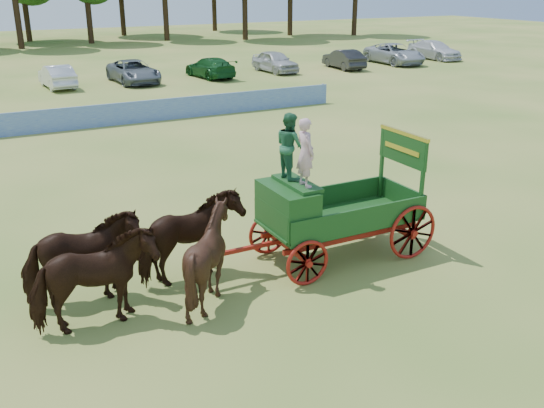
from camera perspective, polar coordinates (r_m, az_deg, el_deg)
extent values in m
plane|color=tan|center=(13.91, 3.21, -7.62)|extent=(160.00, 160.00, 0.00)
imported|color=black|center=(12.33, -16.43, -7.00)|extent=(2.45, 1.14, 2.06)
imported|color=black|center=(13.31, -17.44, -5.01)|extent=(2.49, 1.24, 2.06)
imported|color=black|center=(12.90, -5.97, -4.93)|extent=(2.06, 1.88, 2.06)
imported|color=black|center=(13.84, -7.69, -3.20)|extent=(2.61, 1.57, 2.06)
cube|color=maroon|center=(14.39, 1.41, -3.93)|extent=(0.12, 2.00, 0.12)
cube|color=maroon|center=(15.95, 10.87, -1.79)|extent=(0.12, 2.00, 0.12)
cube|color=maroon|center=(14.66, 7.60, -3.13)|extent=(3.80, 0.10, 0.12)
cube|color=maroon|center=(15.49, 5.28, -1.70)|extent=(3.80, 0.10, 0.12)
cube|color=maroon|center=(13.95, -1.82, -4.08)|extent=(2.80, 0.09, 0.09)
cube|color=#184617|center=(14.97, 6.45, -1.40)|extent=(3.80, 1.80, 0.10)
cube|color=#184617|center=(14.19, 8.47, -1.44)|extent=(3.80, 0.06, 0.55)
cube|color=#184617|center=(15.54, 4.69, 0.69)|extent=(3.80, 0.06, 0.55)
cube|color=#184617|center=(15.94, 12.11, 0.79)|extent=(0.06, 1.80, 0.55)
cube|color=#184617|center=(14.02, 1.44, -0.39)|extent=(0.85, 1.70, 1.05)
cube|color=#184617|center=(13.95, 2.36, 1.97)|extent=(0.55, 1.50, 0.08)
cube|color=#184617|center=(13.93, 0.07, -1.42)|extent=(0.10, 1.60, 0.65)
cube|color=#184617|center=(14.12, 0.72, -2.42)|extent=(0.55, 1.60, 0.06)
cube|color=#184617|center=(15.11, 13.97, 2.16)|extent=(0.08, 0.08, 1.80)
cube|color=#184617|center=(16.28, 10.29, 3.74)|extent=(0.08, 0.08, 1.80)
cube|color=#184617|center=(15.52, 12.22, 5.09)|extent=(0.07, 1.75, 0.75)
cube|color=gold|center=(15.42, 12.34, 6.53)|extent=(0.08, 1.80, 0.09)
cube|color=gold|center=(15.50, 12.11, 5.08)|extent=(0.02, 1.30, 0.12)
torus|color=maroon|center=(13.67, 3.35, -5.57)|extent=(1.09, 0.09, 1.09)
torus|color=maroon|center=(15.18, -0.34, -2.79)|extent=(1.09, 0.09, 1.09)
torus|color=maroon|center=(15.25, 13.09, -2.62)|extent=(1.39, 0.09, 1.39)
torus|color=maroon|center=(16.61, 8.89, -0.38)|extent=(1.39, 0.09, 1.39)
imported|color=#CF9EAC|center=(13.42, 3.16, 4.85)|extent=(0.37, 0.57, 1.55)
imported|color=#24613F|center=(14.01, 1.69, 5.51)|extent=(0.58, 0.75, 1.54)
cube|color=#2044AF|center=(29.61, -16.83, 7.86)|extent=(26.00, 0.08, 1.05)
imported|color=silver|center=(41.53, -19.56, 11.25)|extent=(1.80, 4.47, 1.45)
imported|color=slate|center=(42.27, -12.91, 12.06)|extent=(2.69, 5.43, 1.48)
imported|color=#144C1E|center=(43.70, -5.85, 12.66)|extent=(2.48, 5.00, 1.40)
imported|color=#B2B2B7|center=(46.10, 0.28, 13.26)|extent=(2.08, 4.66, 1.56)
imported|color=#262628|center=(48.26, 6.77, 13.39)|extent=(1.91, 4.55, 1.46)
imported|color=#999EA5|center=(51.79, 11.46, 13.70)|extent=(2.85, 5.87, 1.61)
imported|color=silver|center=(55.64, 15.03, 13.82)|extent=(2.38, 5.38, 1.54)
cylinder|color=#382314|center=(66.80, -22.80, 15.63)|extent=(0.60, 0.60, 5.38)
cylinder|color=#382314|center=(70.15, -16.81, 16.18)|extent=(0.60, 0.60, 4.66)
cylinder|color=#382314|center=(71.69, -9.96, 16.93)|extent=(0.60, 0.60, 5.03)
cylinder|color=#382314|center=(71.64, -2.56, 17.35)|extent=(0.60, 0.60, 5.41)
cylinder|color=#382314|center=(77.25, 1.72, 17.60)|extent=(0.60, 0.60, 5.45)
cylinder|color=#382314|center=(78.06, 7.80, 17.43)|extent=(0.60, 0.60, 5.37)
cylinder|color=#382314|center=(74.54, -22.08, 15.85)|extent=(0.60, 0.60, 4.81)
cylinder|color=#382314|center=(79.17, -13.93, 17.22)|extent=(0.60, 0.60, 5.73)
cylinder|color=#382314|center=(84.52, -5.46, 17.84)|extent=(0.60, 0.60, 5.68)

